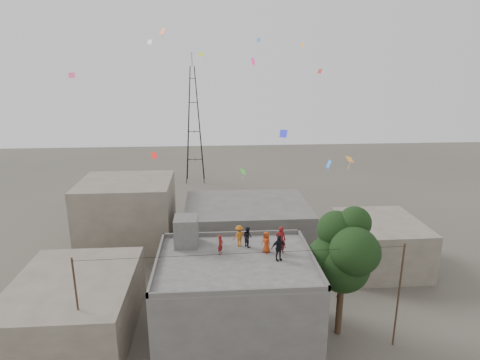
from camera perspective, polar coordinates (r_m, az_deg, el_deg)
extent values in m
plane|color=#49453C|center=(29.23, -0.64, -22.08)|extent=(140.00, 140.00, 0.00)
cube|color=#4F4C49|center=(27.48, -0.66, -17.14)|extent=(10.00, 8.00, 6.00)
cube|color=#4E4C49|center=(25.95, -0.68, -11.48)|extent=(10.00, 8.00, 0.10)
cube|color=#4F4C49|center=(29.41, -1.16, -7.63)|extent=(10.00, 0.15, 0.30)
cube|color=#4F4C49|center=(22.44, -0.04, -15.63)|extent=(10.00, 0.15, 0.30)
cube|color=#4F4C49|center=(26.58, 10.16, -10.57)|extent=(0.15, 8.00, 0.30)
cube|color=#4F4C49|center=(26.06, -11.77, -11.22)|extent=(0.15, 8.00, 0.30)
cube|color=#4F4C49|center=(27.88, -7.65, -7.23)|extent=(1.60, 1.80, 2.00)
cube|color=#655C50|center=(31.19, -22.41, -16.26)|extent=(8.00, 10.00, 4.00)
cube|color=#4F4C49|center=(40.25, 0.96, -6.74)|extent=(12.00, 9.00, 5.00)
cube|color=#655C50|center=(42.49, -15.68, -4.66)|extent=(9.00, 8.00, 7.00)
cube|color=#655C50|center=(39.68, 19.24, -8.50)|extent=(7.00, 8.00, 4.40)
cylinder|color=black|center=(29.69, 13.96, -17.21)|extent=(0.44, 0.44, 4.00)
cylinder|color=black|center=(28.98, 14.41, -14.41)|extent=(0.64, 0.91, 2.14)
sphere|color=black|center=(28.10, 14.40, -11.71)|extent=(3.60, 3.60, 3.60)
sphere|color=black|center=(28.35, 16.46, -9.81)|extent=(3.00, 3.00, 3.00)
sphere|color=black|center=(28.08, 12.36, -10.67)|extent=(2.80, 2.80, 2.80)
sphere|color=black|center=(26.94, 15.96, -9.76)|extent=(3.20, 3.20, 3.20)
sphere|color=black|center=(27.86, 13.55, -6.90)|extent=(2.60, 2.60, 2.60)
sphere|color=black|center=(27.72, 15.99, -5.86)|extent=(2.20, 2.20, 2.20)
cylinder|color=black|center=(27.06, -21.97, -17.25)|extent=(0.12, 0.12, 7.40)
cylinder|color=black|center=(28.80, 21.62, -15.08)|extent=(0.12, 0.12, 7.40)
cylinder|color=black|center=(24.35, 0.69, -10.39)|extent=(20.00, 0.52, 0.02)
cylinder|color=black|center=(62.90, -7.37, 7.54)|extent=(1.27, 1.27, 18.01)
cylinder|color=black|center=(62.83, -5.81, 7.58)|extent=(1.27, 1.27, 18.01)
cylinder|color=black|center=(64.51, -5.77, 7.79)|extent=(1.27, 1.27, 18.01)
cylinder|color=black|center=(64.58, -7.29, 7.75)|extent=(1.27, 1.27, 18.01)
cube|color=black|center=(64.68, -6.41, 2.93)|extent=(2.36, 0.08, 0.08)
cube|color=black|center=(64.68, -6.41, 2.93)|extent=(0.08, 2.36, 0.08)
cube|color=black|center=(63.83, -6.53, 6.87)|extent=(1.81, 0.08, 0.08)
cube|color=black|center=(63.83, -6.53, 6.87)|extent=(0.08, 1.81, 0.08)
cube|color=black|center=(63.29, -6.66, 10.89)|extent=(1.26, 0.08, 0.08)
cube|color=black|center=(63.29, -6.66, 10.89)|extent=(0.08, 1.26, 0.08)
cube|color=black|center=(63.09, -6.77, 14.15)|extent=(0.82, 0.08, 0.08)
cube|color=black|center=(63.09, -6.77, 14.15)|extent=(0.08, 0.82, 0.08)
cylinder|color=black|center=(63.07, -6.85, 16.69)|extent=(0.08, 0.08, 2.00)
imported|color=maroon|center=(26.70, 5.79, -8.43)|extent=(0.76, 0.59, 1.84)
imported|color=#A43712|center=(26.74, 3.76, -8.81)|extent=(0.80, 0.84, 1.45)
imported|color=black|center=(27.54, 1.09, -8.05)|extent=(0.81, 0.86, 1.41)
imported|color=black|center=(25.74, 5.50, -9.60)|extent=(1.05, 0.63, 1.67)
imported|color=#AC5913|center=(27.57, -0.12, -7.93)|extent=(1.10, 0.89, 1.49)
imported|color=maroon|center=(26.50, -2.80, -9.17)|extent=(0.50, 0.58, 1.33)
plane|color=#FF211A|center=(27.41, -12.13, 3.46)|extent=(0.40, 0.38, 0.39)
plane|color=#FA277A|center=(34.04, 1.88, 16.53)|extent=(0.31, 0.55, 0.52)
plane|color=#DFFD26|center=(35.47, -5.57, 17.37)|extent=(0.41, 0.32, 0.32)
plane|color=blue|center=(31.15, 12.51, 2.23)|extent=(0.21, 0.60, 0.56)
plane|color=white|center=(34.94, -12.73, 18.62)|extent=(0.46, 0.36, 0.37)
plane|color=orange|center=(39.70, 8.91, 18.48)|extent=(0.18, 0.34, 0.35)
plane|color=green|center=(29.53, 0.43, 1.21)|extent=(0.45, 0.52, 0.45)
plane|color=#EE4438|center=(31.97, 11.29, 14.93)|extent=(0.42, 0.33, 0.34)
plane|color=#F35C19|center=(26.38, -10.96, 20.05)|extent=(0.42, 0.46, 0.37)
plane|color=#4A92DE|center=(41.11, 2.66, 19.26)|extent=(0.38, 0.12, 0.38)
plane|color=#FF5090|center=(31.85, -22.82, 13.57)|extent=(0.48, 0.38, 0.38)
plane|color=gold|center=(26.19, 15.33, 2.87)|extent=(0.51, 0.60, 0.39)
plane|color=#292FEC|center=(30.85, 6.20, 6.58)|extent=(0.60, 0.48, 0.56)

